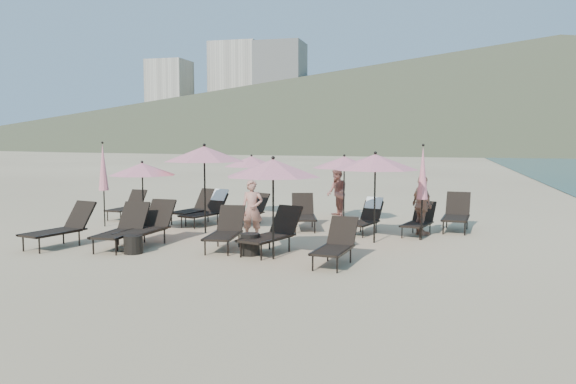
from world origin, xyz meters
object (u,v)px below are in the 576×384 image
(umbrella_open_5, at_px, (273,168))
(lounger_8, at_px, (249,210))
(lounger_5, at_px, (336,244))
(umbrella_open_3, at_px, (251,161))
(lounger_13, at_px, (456,213))
(lounger_2, at_px, (148,225))
(lounger_7, at_px, (196,207))
(umbrella_open_1, at_px, (204,154))
(lounger_3, at_px, (226,230))
(side_table_1, at_px, (250,244))
(lounger_6, at_px, (128,206))
(lounger_11, at_px, (419,220))
(umbrella_closed_1, at_px, (103,168))
(umbrella_open_0, at_px, (142,169))
(side_table_0, at_px, (133,244))
(lounger_1, at_px, (123,228))
(lounger_10, at_px, (366,217))
(beachgoer_c, at_px, (422,205))
(beachgoer_b, at_px, (337,193))
(lounger_12, at_px, (208,208))
(umbrella_open_2, at_px, (375,162))
(lounger_4, at_px, (273,232))
(beachgoer_a, at_px, (252,210))
(lounger_9, at_px, (304,213))
(umbrella_closed_0, at_px, (423,173))
(umbrella_open_4, at_px, (344,162))
(lounger_0, at_px, (62,227))

(umbrella_open_5, bearing_deg, lounger_8, 115.19)
(lounger_5, xyz_separation_m, umbrella_open_3, (-4.17, 6.76, 1.41))
(lounger_13, bearing_deg, lounger_2, -144.10)
(lounger_7, distance_m, umbrella_open_1, 2.71)
(lounger_3, height_order, side_table_1, lounger_3)
(lounger_6, bearing_deg, lounger_11, -0.34)
(umbrella_closed_1, bearing_deg, umbrella_open_0, -24.57)
(lounger_8, height_order, lounger_11, lounger_8)
(side_table_0, bearing_deg, lounger_1, 137.86)
(lounger_10, relative_size, umbrella_open_1, 0.65)
(beachgoer_c, bearing_deg, umbrella_open_0, 73.38)
(lounger_13, xyz_separation_m, beachgoer_b, (-3.81, 1.92, 0.33))
(lounger_13, bearing_deg, lounger_7, -170.98)
(lounger_12, relative_size, umbrella_open_0, 0.89)
(lounger_10, bearing_deg, umbrella_open_2, -59.27)
(lounger_7, distance_m, side_table_0, 4.91)
(lounger_12, bearing_deg, lounger_6, -172.36)
(lounger_4, distance_m, lounger_10, 3.71)
(beachgoer_a, bearing_deg, lounger_4, -71.85)
(umbrella_open_2, bearing_deg, umbrella_open_1, 176.65)
(lounger_11, relative_size, umbrella_open_3, 0.77)
(lounger_9, bearing_deg, lounger_11, -20.36)
(umbrella_open_3, bearing_deg, lounger_12, -103.37)
(lounger_12, relative_size, umbrella_closed_1, 0.71)
(lounger_7, xyz_separation_m, umbrella_open_1, (1.11, -1.78, 1.72))
(lounger_1, height_order, lounger_12, lounger_12)
(beachgoer_a, bearing_deg, lounger_9, 50.77)
(lounger_8, relative_size, umbrella_open_0, 0.84)
(lounger_3, xyz_separation_m, lounger_13, (5.34, 4.32, 0.04))
(lounger_11, height_order, umbrella_open_0, umbrella_open_0)
(lounger_12, distance_m, umbrella_open_2, 5.70)
(lounger_6, height_order, lounger_8, lounger_8)
(lounger_10, height_order, side_table_1, lounger_10)
(umbrella_closed_0, distance_m, beachgoer_c, 1.22)
(lounger_9, xyz_separation_m, side_table_0, (-2.89, -4.47, -0.25))
(umbrella_open_4, distance_m, side_table_0, 7.20)
(lounger_3, distance_m, lounger_9, 3.58)
(umbrella_open_0, bearing_deg, lounger_8, 47.06)
(lounger_5, distance_m, beachgoer_b, 7.30)
(lounger_0, xyz_separation_m, umbrella_closed_0, (8.38, 3.20, 1.24))
(lounger_3, xyz_separation_m, lounger_9, (1.07, 3.41, 0.01))
(lounger_6, distance_m, umbrella_open_3, 4.34)
(lounger_8, height_order, umbrella_open_0, umbrella_open_0)
(umbrella_open_4, height_order, beachgoer_b, umbrella_open_4)
(lounger_4, bearing_deg, beachgoer_b, 104.95)
(umbrella_open_3, bearing_deg, lounger_5, -58.32)
(lounger_4, relative_size, side_table_0, 4.34)
(umbrella_open_1, distance_m, side_table_1, 3.88)
(lounger_2, xyz_separation_m, beachgoer_c, (6.43, 3.28, 0.32))
(side_table_0, xyz_separation_m, beachgoer_b, (3.35, 7.29, 0.61))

